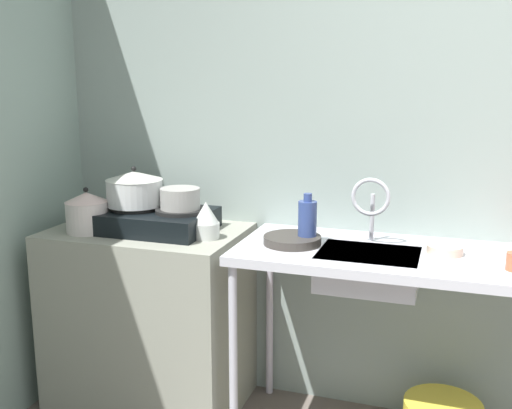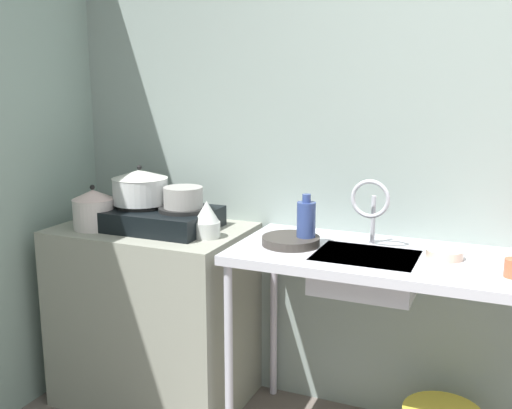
{
  "view_description": "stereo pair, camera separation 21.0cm",
  "coord_description": "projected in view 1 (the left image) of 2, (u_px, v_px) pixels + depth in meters",
  "views": [
    {
      "loc": [
        -0.43,
        -1.13,
        1.59
      ],
      "look_at": [
        -1.25,
        1.3,
        1.05
      ],
      "focal_mm": 41.71,
      "sensor_mm": 36.0,
      "label": 1
    },
    {
      "loc": [
        -0.23,
        -1.05,
        1.59
      ],
      "look_at": [
        -1.25,
        1.3,
        1.05
      ],
      "focal_mm": 41.71,
      "sensor_mm": 36.0,
      "label": 2
    }
  ],
  "objects": [
    {
      "name": "stove",
      "position": [
        158.0,
        220.0,
        2.79
      ],
      "size": [
        0.49,
        0.39,
        0.11
      ],
      "color": "black",
      "rests_on": "counter_concrete"
    },
    {
      "name": "faucet",
      "position": [
        371.0,
        200.0,
        2.53
      ],
      "size": [
        0.17,
        0.09,
        0.29
      ],
      "color": "silver",
      "rests_on": "counter_sink"
    },
    {
      "name": "pot_on_left_burner",
      "position": [
        135.0,
        188.0,
        2.79
      ],
      "size": [
        0.27,
        0.27,
        0.19
      ],
      "color": "silver",
      "rests_on": "stove"
    },
    {
      "name": "counter_sink",
      "position": [
        423.0,
        270.0,
        2.44
      ],
      "size": [
        1.55,
        0.6,
        0.89
      ],
      "color": "silver",
      "rests_on": "ground"
    },
    {
      "name": "pot_beside_stove",
      "position": [
        87.0,
        212.0,
        2.75
      ],
      "size": [
        0.2,
        0.2,
        0.21
      ],
      "color": "beige",
      "rests_on": "counter_concrete"
    },
    {
      "name": "pot_on_right_burner",
      "position": [
        180.0,
        198.0,
        2.73
      ],
      "size": [
        0.18,
        0.18,
        0.1
      ],
      "color": "#9D9A96",
      "rests_on": "stove"
    },
    {
      "name": "frying_pan",
      "position": [
        292.0,
        240.0,
        2.57
      ],
      "size": [
        0.25,
        0.25,
        0.04
      ],
      "primitive_type": "cylinder",
      "color": "#37332E",
      "rests_on": "counter_sink"
    },
    {
      "name": "counter_concrete",
      "position": [
        150.0,
        317.0,
        2.91
      ],
      "size": [
        0.9,
        0.6,
        0.89
      ],
      "primitive_type": "cube",
      "color": "gray",
      "rests_on": "ground"
    },
    {
      "name": "bottle_by_sink",
      "position": [
        307.0,
        222.0,
        2.55
      ],
      "size": [
        0.08,
        0.08,
        0.22
      ],
      "color": "#314482",
      "rests_on": "counter_sink"
    },
    {
      "name": "percolator",
      "position": [
        206.0,
        221.0,
        2.65
      ],
      "size": [
        0.12,
        0.12,
        0.17
      ],
      "color": "silver",
      "rests_on": "counter_concrete"
    },
    {
      "name": "small_bowl_on_drainboard",
      "position": [
        445.0,
        250.0,
        2.42
      ],
      "size": [
        0.15,
        0.15,
        0.04
      ],
      "primitive_type": "cylinder",
      "color": "beige",
      "rests_on": "counter_sink"
    },
    {
      "name": "sink_basin",
      "position": [
        368.0,
        270.0,
        2.46
      ],
      "size": [
        0.41,
        0.31,
        0.15
      ],
      "primitive_type": "cube",
      "color": "silver",
      "rests_on": "counter_sink"
    }
  ]
}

